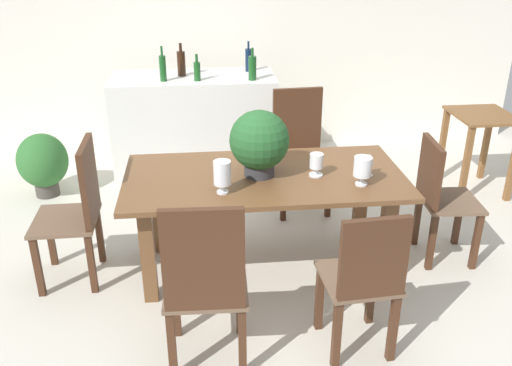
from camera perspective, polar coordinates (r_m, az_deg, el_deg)
ground_plane at (r=4.22m, az=0.75°, el=-8.24°), size 7.04×7.04×0.00m
back_wall at (r=6.21m, az=-2.11°, el=15.45°), size 6.40×0.10×2.60m
dining_table at (r=3.88m, az=0.86°, el=-0.75°), size 1.93×0.97×0.74m
chair_foot_end at (r=4.27m, az=18.37°, el=-1.09°), size 0.43×0.46×0.93m
chair_near_left at (r=3.01m, az=-5.27°, el=-10.02°), size 0.47×0.45×1.06m
chair_near_right at (r=3.17m, az=11.09°, el=-9.56°), size 0.44×0.45×0.96m
chair_head_end at (r=3.98m, az=-17.81°, el=-2.29°), size 0.43×0.47×1.02m
chair_far_right at (r=4.88m, az=4.45°, el=4.05°), size 0.50×0.48×1.05m
flower_centerpiece at (r=3.74m, az=0.34°, el=4.26°), size 0.41×0.41×0.46m
crystal_vase_left at (r=3.70m, az=10.92°, el=1.59°), size 0.12×0.12×0.20m
crystal_vase_center_near at (r=3.81m, az=6.24°, el=2.10°), size 0.10×0.10×0.16m
crystal_vase_right at (r=3.52m, az=-3.50°, el=0.96°), size 0.11×0.11×0.22m
wine_glass at (r=3.86m, az=11.60°, el=2.32°), size 0.06×0.06×0.16m
kitchen_counter at (r=5.66m, az=-6.30°, el=5.99°), size 1.60×0.70×0.99m
wine_bottle_green at (r=5.33m, az=-0.37°, el=11.80°), size 0.07×0.07×0.30m
wine_bottle_clear at (r=5.35m, az=-9.57°, el=11.62°), size 0.06×0.06×0.33m
wine_bottle_tall at (r=5.33m, az=-6.08°, el=11.43°), size 0.06×0.06×0.25m
wine_bottle_dark at (r=5.67m, az=-0.78°, el=12.58°), size 0.06×0.06×0.30m
wine_bottle_amber at (r=5.53m, az=-7.70°, el=12.14°), size 0.08×0.08×0.31m
side_table at (r=5.55m, az=22.05°, el=4.68°), size 0.53×0.60×0.76m
potted_plant_floor at (r=5.48m, az=-21.08°, el=2.00°), size 0.46×0.46×0.60m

